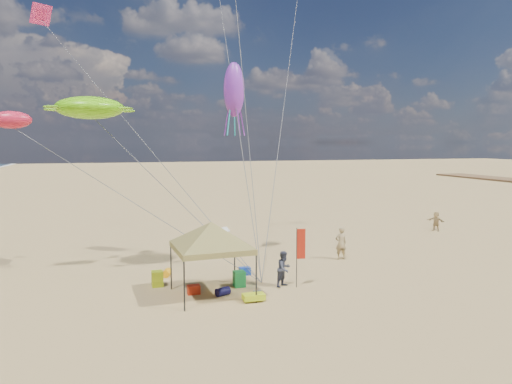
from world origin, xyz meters
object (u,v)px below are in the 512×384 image
(canopy_tent, at_px, (211,225))
(person_far_c, at_px, (436,221))
(cooler_red, at_px, (194,290))
(chair_yellow, at_px, (157,279))
(cooler_blue, at_px, (245,271))
(person_near_c, at_px, (225,241))
(person_near_a, at_px, (341,243))
(chair_green, at_px, (239,279))
(feather_flag, at_px, (300,247))
(person_near_b, at_px, (284,269))
(beach_cart, at_px, (254,297))

(canopy_tent, relative_size, person_far_c, 4.10)
(cooler_red, bearing_deg, chair_yellow, 131.41)
(canopy_tent, bearing_deg, cooler_red, 147.36)
(canopy_tent, xyz_separation_m, cooler_blue, (2.21, 2.67, -2.87))
(cooler_red, distance_m, person_near_c, 7.12)
(person_near_a, bearing_deg, cooler_red, 26.77)
(canopy_tent, bearing_deg, person_near_a, 26.83)
(chair_green, xyz_separation_m, chair_yellow, (-3.55, 1.11, 0.00))
(cooler_red, bearing_deg, person_far_c, 25.69)
(person_near_a, height_order, person_near_c, person_near_a)
(feather_flag, height_order, person_near_b, feather_flag)
(feather_flag, xyz_separation_m, cooler_blue, (-1.82, 2.65, -1.64))
(person_near_b, bearing_deg, cooler_blue, 84.01)
(canopy_tent, bearing_deg, chair_yellow, 135.96)
(cooler_red, distance_m, chair_green, 2.22)
(feather_flag, distance_m, person_near_b, 1.24)
(chair_yellow, height_order, person_far_c, person_far_c)
(person_far_c, bearing_deg, cooler_blue, -95.44)
(cooler_blue, bearing_deg, feather_flag, -55.54)
(person_far_c, bearing_deg, canopy_tent, -91.20)
(person_near_a, bearing_deg, person_near_c, -20.70)
(cooler_red, relative_size, person_near_b, 0.33)
(cooler_blue, relative_size, chair_yellow, 0.77)
(beach_cart, bearing_deg, cooler_red, 142.32)
(cooler_blue, bearing_deg, beach_cart, -100.48)
(cooler_red, relative_size, person_far_c, 0.37)
(feather_flag, distance_m, person_far_c, 17.89)
(chair_green, relative_size, person_far_c, 0.48)
(beach_cart, distance_m, person_near_b, 2.54)
(cooler_red, height_order, person_near_b, person_near_b)
(person_near_a, bearing_deg, cooler_blue, 18.05)
(beach_cart, height_order, person_far_c, person_far_c)
(cooler_red, distance_m, person_near_b, 4.15)
(feather_flag, bearing_deg, beach_cart, -153.75)
(chair_green, xyz_separation_m, person_near_b, (1.94, -0.60, 0.47))
(feather_flag, bearing_deg, person_near_a, 44.77)
(beach_cart, distance_m, person_far_c, 20.68)
(feather_flag, distance_m, person_near_c, 7.21)
(chair_green, xyz_separation_m, person_near_c, (0.75, 6.00, 0.49))
(feather_flag, distance_m, chair_yellow, 6.62)
(person_near_b, bearing_deg, person_near_a, 5.71)
(feather_flag, relative_size, cooler_red, 5.04)
(chair_yellow, bearing_deg, person_near_c, 48.67)
(cooler_blue, height_order, person_near_c, person_near_c)
(canopy_tent, distance_m, beach_cart, 3.45)
(person_near_b, bearing_deg, chair_green, 130.00)
(feather_flag, distance_m, cooler_red, 5.03)
(cooler_blue, height_order, person_near_a, person_near_a)
(chair_yellow, xyz_separation_m, person_far_c, (21.00, 7.86, 0.38))
(beach_cart, relative_size, person_near_b, 0.55)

